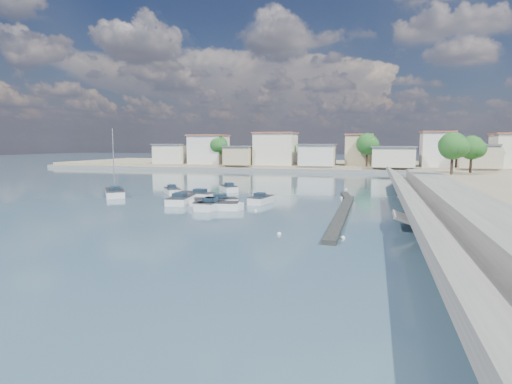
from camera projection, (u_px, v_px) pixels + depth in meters
ground at (313, 184)px, 72.01m from camera, size 400.00×400.00×0.00m
seawall_walkway at (466, 206)px, 41.15m from camera, size 5.00×90.00×1.80m
breakwater at (344, 209)px, 44.01m from camera, size 2.00×31.02×0.35m
far_shore_land at (339, 165)px, 121.72m from camera, size 160.00×40.00×1.40m
far_shore_quay at (331, 171)px, 101.65m from camera, size 160.00×2.50×0.80m
far_town at (379, 151)px, 103.96m from camera, size 113.01×12.80×8.35m
shore_trees at (368, 146)px, 96.01m from camera, size 74.56×38.32×7.92m
motorboat_a at (213, 205)px, 45.55m from camera, size 2.20×5.43×1.48m
motorboat_b at (262, 200)px, 49.53m from camera, size 2.29×4.71×1.48m
motorboat_c at (195, 196)px, 53.50m from camera, size 5.43×2.87×1.48m
motorboat_d at (213, 202)px, 47.63m from camera, size 5.26×3.94×1.48m
motorboat_e at (182, 200)px, 49.69m from camera, size 3.05×6.26×1.48m
motorboat_f at (228, 189)px, 61.90m from camera, size 3.87×4.55×1.48m
motorboat_g at (173, 192)px, 58.04m from camera, size 3.91×4.45×1.48m
motorboat_h at (219, 206)px, 44.60m from camera, size 5.33×2.86×1.48m
sailboat at (115, 193)px, 56.70m from camera, size 5.71×6.66×9.00m
mooring_buoys at (333, 206)px, 46.71m from camera, size 15.07×34.19×0.32m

